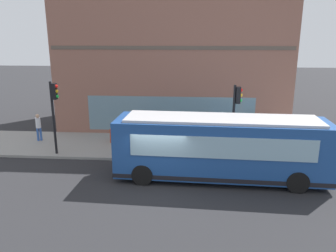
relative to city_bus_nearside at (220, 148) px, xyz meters
name	(u,v)px	position (x,y,z in m)	size (l,w,h in m)	color
ground	(160,182)	(-0.68, 2.85, -1.55)	(120.00, 120.00, 0.00)	#262628
sidewalk_curb	(168,147)	(4.31, 2.85, -1.48)	(4.80, 40.00, 0.15)	gray
building_corner	(174,53)	(10.69, 2.85, 3.89)	(8.01, 16.22, 10.91)	#8C5B4C
city_bus_nearside	(220,148)	(0.00, 0.00, 0.00)	(2.94, 10.13, 3.07)	#1E478C
traffic_light_near_corner	(236,108)	(2.55, -1.01, 1.44)	(0.32, 0.49, 4.09)	black
traffic_light_down_block	(54,104)	(2.42, 9.07, 1.51)	(0.32, 0.49, 4.19)	black
fire_hydrant	(193,150)	(2.55, 1.26, -1.04)	(0.35, 0.35, 0.74)	gold
pedestrian_by_light_pole	(38,125)	(4.70, 11.26, -0.38)	(0.32, 0.32, 1.77)	#3359A5
pedestrian_near_hydrant	(260,141)	(2.68, -2.42, -0.45)	(0.32, 0.32, 1.67)	silver
newspaper_vending_box	(114,135)	(4.76, 6.34, -0.95)	(0.44, 0.43, 0.90)	#BF3F19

